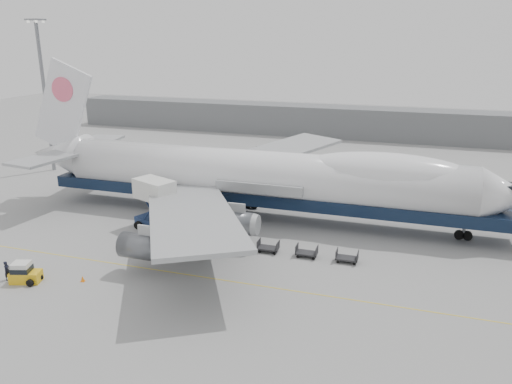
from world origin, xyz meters
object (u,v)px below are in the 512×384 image
(airliner, at_px, (264,176))
(baggage_tug, at_px, (24,273))
(catering_truck, at_px, (155,201))
(ground_worker, at_px, (7,271))

(airliner, bearing_deg, baggage_tug, -125.00)
(airliner, xyz_separation_m, catering_truck, (-11.66, -7.48, -2.17))
(ground_worker, bearing_deg, catering_truck, -29.77)
(baggage_tug, bearing_deg, airliner, 38.21)
(baggage_tug, bearing_deg, catering_truck, 55.72)
(airliner, bearing_deg, catering_truck, -147.31)
(airliner, relative_size, baggage_tug, 21.60)
(airliner, xyz_separation_m, baggage_tug, (-16.91, -24.15, -4.72))
(airliner, height_order, ground_worker, airliner)
(catering_truck, xyz_separation_m, baggage_tug, (-5.25, -16.67, -2.55))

